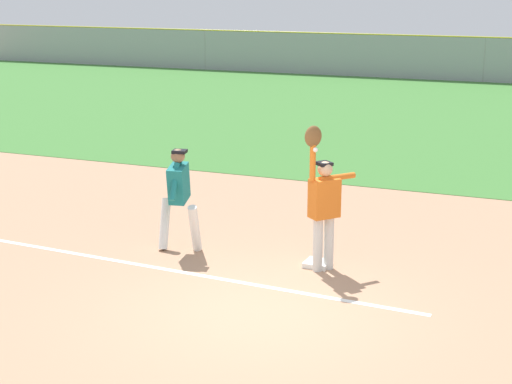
{
  "coord_description": "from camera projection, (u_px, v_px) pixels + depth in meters",
  "views": [
    {
      "loc": [
        3.64,
        -9.4,
        4.37
      ],
      "look_at": [
        -0.92,
        2.1,
        1.05
      ],
      "focal_mm": 56.07,
      "sensor_mm": 36.0,
      "label": 1
    }
  ],
  "objects": [
    {
      "name": "parked_car_silver",
      "position": [
        392.0,
        56.0,
        39.28
      ],
      "size": [
        4.57,
        2.47,
        1.25
      ],
      "rotation": [
        0.0,
        0.0,
        0.1
      ],
      "color": "#B7B7BC",
      "rests_on": "ground_plane"
    },
    {
      "name": "ground_plane",
      "position": [
        262.0,
        310.0,
        10.87
      ],
      "size": [
        79.64,
        79.64,
        0.0
      ],
      "primitive_type": "plane",
      "color": "tan"
    },
    {
      "name": "baseball",
      "position": [
        315.0,
        150.0,
        11.7
      ],
      "size": [
        0.07,
        0.07,
        0.07
      ],
      "primitive_type": "sphere",
      "color": "white"
    },
    {
      "name": "chalk_foul_line",
      "position": [
        69.0,
        252.0,
        13.15
      ],
      "size": [
        11.98,
        0.83,
        0.01
      ],
      "primitive_type": "cube",
      "rotation": [
        0.0,
        0.0,
        -0.06
      ],
      "color": "white",
      "rests_on": "ground_plane"
    },
    {
      "name": "outfield_fence",
      "position": [
        484.0,
        60.0,
        34.4
      ],
      "size": [
        53.18,
        0.08,
        1.95
      ],
      "color": "#93999E",
      "rests_on": "ground_plane"
    },
    {
      "name": "outfield_grass",
      "position": [
        449.0,
        117.0,
        25.9
      ],
      "size": [
        53.1,
        19.49,
        0.01
      ],
      "primitive_type": "cube",
      "color": "#3D7533",
      "rests_on": "ground_plane"
    },
    {
      "name": "fielder",
      "position": [
        323.0,
        200.0,
        12.08
      ],
      "size": [
        0.67,
        0.75,
        2.28
      ],
      "rotation": [
        0.0,
        0.0,
        2.43
      ],
      "color": "silver",
      "rests_on": "ground_plane"
    },
    {
      "name": "parked_car_tan",
      "position": [
        505.0,
        60.0,
        37.07
      ],
      "size": [
        4.59,
        2.51,
        1.25
      ],
      "rotation": [
        0.0,
        0.0,
        0.11
      ],
      "color": "tan",
      "rests_on": "ground_plane"
    },
    {
      "name": "runner",
      "position": [
        179.0,
        192.0,
        12.99
      ],
      "size": [
        0.81,
        0.84,
        1.72
      ],
      "rotation": [
        0.0,
        0.0,
        0.19
      ],
      "color": "white",
      "rests_on": "ground_plane"
    },
    {
      "name": "first_base",
      "position": [
        317.0,
        264.0,
        12.52
      ],
      "size": [
        0.39,
        0.39,
        0.08
      ],
      "primitive_type": "cube",
      "rotation": [
        0.0,
        0.0,
        -0.04
      ],
      "color": "white",
      "rests_on": "ground_plane"
    }
  ]
}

